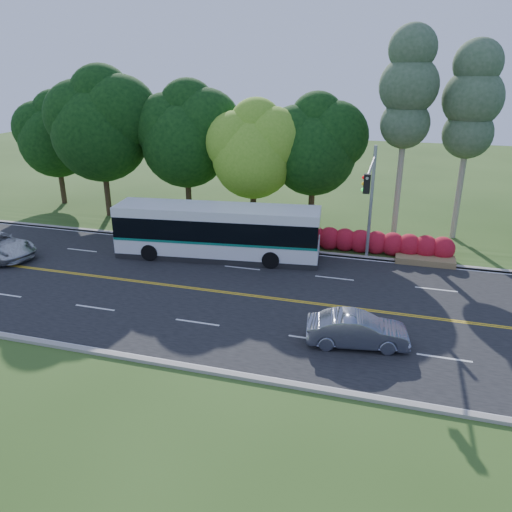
# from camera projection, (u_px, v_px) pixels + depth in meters

# --- Properties ---
(ground) EXTENTS (120.00, 120.00, 0.00)m
(ground) POSITION_uv_depth(u_px,v_px,m) (231.00, 293.00, 26.49)
(ground) COLOR #2B4717
(ground) RESTS_ON ground
(road) EXTENTS (60.00, 14.00, 0.02)m
(road) POSITION_uv_depth(u_px,v_px,m) (231.00, 293.00, 26.49)
(road) COLOR black
(road) RESTS_ON ground
(curb_north) EXTENTS (60.00, 0.30, 0.15)m
(curb_north) POSITION_uv_depth(u_px,v_px,m) (266.00, 248.00, 32.87)
(curb_north) COLOR gray
(curb_north) RESTS_ON ground
(curb_south) EXTENTS (60.00, 0.30, 0.15)m
(curb_south) POSITION_uv_depth(u_px,v_px,m) (174.00, 365.00, 20.05)
(curb_south) COLOR gray
(curb_south) RESTS_ON ground
(grass_verge) EXTENTS (60.00, 4.00, 0.10)m
(grass_verge) POSITION_uv_depth(u_px,v_px,m) (273.00, 239.00, 34.54)
(grass_verge) COLOR #2B4717
(grass_verge) RESTS_ON ground
(lane_markings) EXTENTS (57.60, 13.82, 0.00)m
(lane_markings) POSITION_uv_depth(u_px,v_px,m) (230.00, 293.00, 26.51)
(lane_markings) COLOR gold
(lane_markings) RESTS_ON road
(tree_row) EXTENTS (44.70, 9.10, 13.84)m
(tree_row) POSITION_uv_depth(u_px,v_px,m) (216.00, 133.00, 36.28)
(tree_row) COLOR black
(tree_row) RESTS_ON ground
(bougainvillea_hedge) EXTENTS (9.50, 2.25, 1.50)m
(bougainvillea_hedge) POSITION_uv_depth(u_px,v_px,m) (379.00, 244.00, 31.69)
(bougainvillea_hedge) COLOR maroon
(bougainvillea_hedge) RESTS_ON ground
(traffic_signal) EXTENTS (0.42, 6.10, 7.00)m
(traffic_signal) POSITION_uv_depth(u_px,v_px,m) (370.00, 192.00, 27.98)
(traffic_signal) COLOR #979A9F
(traffic_signal) RESTS_ON ground
(transit_bus) EXTENTS (12.78, 4.14, 3.28)m
(transit_bus) POSITION_uv_depth(u_px,v_px,m) (217.00, 233.00, 30.85)
(transit_bus) COLOR white
(transit_bus) RESTS_ON road
(sedan) EXTENTS (4.52, 2.18, 1.43)m
(sedan) POSITION_uv_depth(u_px,v_px,m) (357.00, 330.00, 21.36)
(sedan) COLOR slate
(sedan) RESTS_ON road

